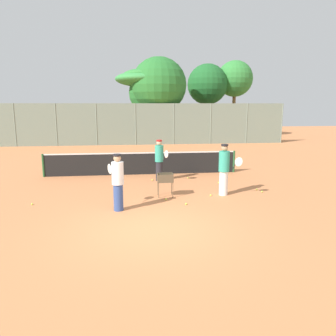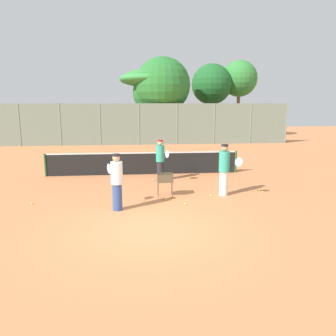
# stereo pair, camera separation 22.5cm
# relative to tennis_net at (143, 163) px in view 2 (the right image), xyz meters

# --- Properties ---
(ground_plane) EXTENTS (80.00, 80.00, 0.00)m
(ground_plane) POSITION_rel_tennis_net_xyz_m (0.00, -7.14, -0.56)
(ground_plane) COLOR #D37F4C
(tennis_net) EXTENTS (9.18, 0.10, 1.07)m
(tennis_net) POSITION_rel_tennis_net_xyz_m (0.00, 0.00, 0.00)
(tennis_net) COLOR #26592D
(tennis_net) RESTS_ON ground_plane
(back_fence) EXTENTS (25.45, 0.08, 3.40)m
(back_fence) POSITION_rel_tennis_net_xyz_m (0.00, 11.88, 1.14)
(back_fence) COLOR gray
(back_fence) RESTS_ON ground_plane
(tree_0) EXTENTS (4.82, 4.82, 7.37)m
(tree_0) POSITION_rel_tennis_net_xyz_m (2.12, 13.81, 4.38)
(tree_0) COLOR brown
(tree_0) RESTS_ON ground_plane
(tree_1) EXTENTS (3.58, 3.58, 7.65)m
(tree_1) POSITION_rel_tennis_net_xyz_m (10.14, 17.51, 5.26)
(tree_1) COLOR brown
(tree_1) RESTS_ON ground_plane
(tree_2) EXTENTS (3.94, 3.94, 7.22)m
(tree_2) POSITION_rel_tennis_net_xyz_m (7.20, 16.95, 4.67)
(tree_2) COLOR brown
(tree_2) RESTS_ON ground_plane
(tree_3) EXTENTS (3.89, 3.89, 6.37)m
(tree_3) POSITION_rel_tennis_net_xyz_m (1.04, 14.15, 5.20)
(tree_3) COLOR brown
(tree_3) RESTS_ON ground_plane
(tree_4) EXTENTS (3.97, 3.97, 6.31)m
(tree_4) POSITION_rel_tennis_net_xyz_m (1.50, 14.55, 3.73)
(tree_4) COLOR brown
(tree_4) RESTS_ON ground_plane
(tree_5) EXTENTS (5.57, 5.57, 6.21)m
(tree_5) POSITION_rel_tennis_net_xyz_m (1.11, 14.66, 4.90)
(tree_5) COLOR brown
(tree_5) RESTS_ON ground_plane
(player_white_outfit) EXTENTS (0.77, 0.72, 1.89)m
(player_white_outfit) POSITION_rel_tennis_net_xyz_m (2.85, -4.00, 0.42)
(player_white_outfit) COLOR white
(player_white_outfit) RESTS_ON ground_plane
(player_red_cap) EXTENTS (0.57, 0.85, 1.80)m
(player_red_cap) POSITION_rel_tennis_net_xyz_m (-0.96, -5.35, 0.38)
(player_red_cap) COLOR #334C8C
(player_red_cap) RESTS_ON ground_plane
(player_yellow_shirt) EXTENTS (0.55, 0.86, 1.80)m
(player_yellow_shirt) POSITION_rel_tennis_net_xyz_m (0.71, -1.39, 0.38)
(player_yellow_shirt) COLOR #26262D
(player_yellow_shirt) RESTS_ON ground_plane
(ball_cart) EXTENTS (0.56, 0.41, 0.85)m
(ball_cart) POSITION_rel_tennis_net_xyz_m (0.69, -3.93, 0.07)
(ball_cart) COLOR brown
(ball_cart) RESTS_ON ground_plane
(tennis_ball_0) EXTENTS (0.07, 0.07, 0.07)m
(tennis_ball_0) POSITION_rel_tennis_net_xyz_m (3.17, -2.20, -0.52)
(tennis_ball_0) COLOR #D1E54C
(tennis_ball_0) RESTS_ON ground_plane
(tennis_ball_1) EXTENTS (0.07, 0.07, 0.07)m
(tennis_ball_1) POSITION_rel_tennis_net_xyz_m (0.40, -1.35, -0.52)
(tennis_ball_1) COLOR #D1E54C
(tennis_ball_1) RESTS_ON ground_plane
(tennis_ball_2) EXTENTS (0.07, 0.07, 0.07)m
(tennis_ball_2) POSITION_rel_tennis_net_xyz_m (2.34, -4.12, -0.52)
(tennis_ball_2) COLOR #D1E54C
(tennis_ball_2) RESTS_ON ground_plane
(tennis_ball_3) EXTENTS (0.07, 0.07, 0.07)m
(tennis_ball_3) POSITION_rel_tennis_net_xyz_m (4.42, -3.83, -0.52)
(tennis_ball_3) COLOR #D1E54C
(tennis_ball_3) RESTS_ON ground_plane
(tennis_ball_4) EXTENTS (0.07, 0.07, 0.07)m
(tennis_ball_4) POSITION_rel_tennis_net_xyz_m (1.26, -5.04, -0.52)
(tennis_ball_4) COLOR #D1E54C
(tennis_ball_4) RESTS_ON ground_plane
(tennis_ball_5) EXTENTS (0.07, 0.07, 0.07)m
(tennis_ball_5) POSITION_rel_tennis_net_xyz_m (0.66, -4.43, -0.52)
(tennis_ball_5) COLOR #D1E54C
(tennis_ball_5) RESTS_ON ground_plane
(tennis_ball_6) EXTENTS (0.07, 0.07, 0.07)m
(tennis_ball_6) POSITION_rel_tennis_net_xyz_m (4.34, -3.51, -0.52)
(tennis_ball_6) COLOR #D1E54C
(tennis_ball_6) RESTS_ON ground_plane
(tennis_ball_7) EXTENTS (0.07, 0.07, 0.07)m
(tennis_ball_7) POSITION_rel_tennis_net_xyz_m (-3.85, -4.46, -0.52)
(tennis_ball_7) COLOR #D1E54C
(tennis_ball_7) RESTS_ON ground_plane
(tennis_ball_8) EXTENTS (0.07, 0.07, 0.07)m
(tennis_ball_8) POSITION_rel_tennis_net_xyz_m (2.04, -1.12, -0.52)
(tennis_ball_8) COLOR #D1E54C
(tennis_ball_8) RESTS_ON ground_plane
(parked_car) EXTENTS (4.20, 1.70, 1.60)m
(parked_car) POSITION_rel_tennis_net_xyz_m (4.03, 15.92, 0.10)
(parked_car) COLOR #3F4C8C
(parked_car) RESTS_ON ground_plane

